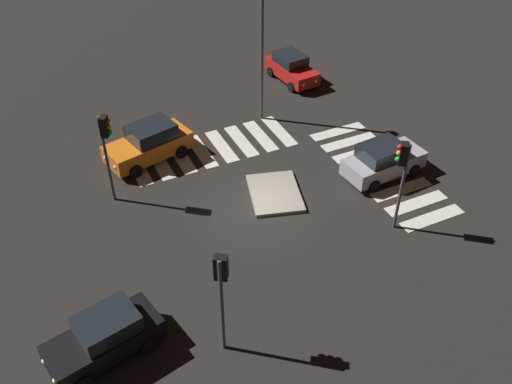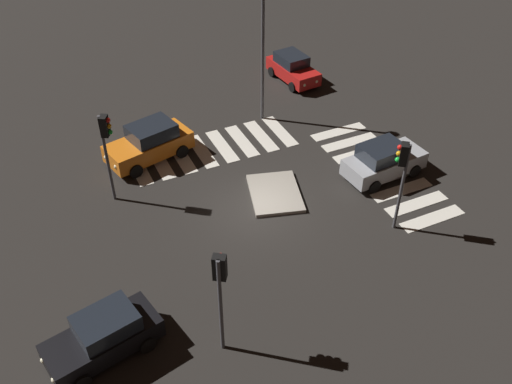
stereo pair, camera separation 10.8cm
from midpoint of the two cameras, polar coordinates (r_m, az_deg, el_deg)
name	(u,v)px [view 2 (the right image)]	position (r m, az deg, el deg)	size (l,w,h in m)	color
ground_plane	(256,209)	(26.19, 0.12, -1.71)	(80.00, 80.00, 0.00)	black
traffic_island	(275,193)	(26.96, 2.04, -0.13)	(3.61, 3.08, 0.18)	gray
car_orange	(150,143)	(29.39, -10.55, 4.88)	(2.87, 4.68, 1.92)	orange
car_black	(104,336)	(20.83, -14.91, -13.82)	(2.52, 4.24, 1.75)	black
car_silver	(384,161)	(28.42, 12.82, 3.09)	(2.22, 4.25, 1.80)	#9EA0A5
car_red	(293,68)	(36.52, 3.79, 12.32)	(4.02, 2.13, 1.70)	red
traffic_light_west	(220,281)	(18.53, -3.46, -8.89)	(0.53, 0.54, 4.36)	#47474C
traffic_light_north	(106,138)	(25.56, -14.73, 5.27)	(0.54, 0.53, 4.52)	#47474C
traffic_light_south	(402,166)	(23.94, 14.63, 2.54)	(0.54, 0.53, 4.40)	#47474C
street_lamp	(263,29)	(30.33, 0.80, 16.06)	(0.56, 0.56, 7.84)	#47474C
crosswalk_near	(381,171)	(29.20, 12.53, 2.09)	(8.75, 3.20, 0.02)	silver
crosswalk_side	(212,149)	(30.21, -4.32, 4.37)	(3.20, 8.75, 0.02)	silver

